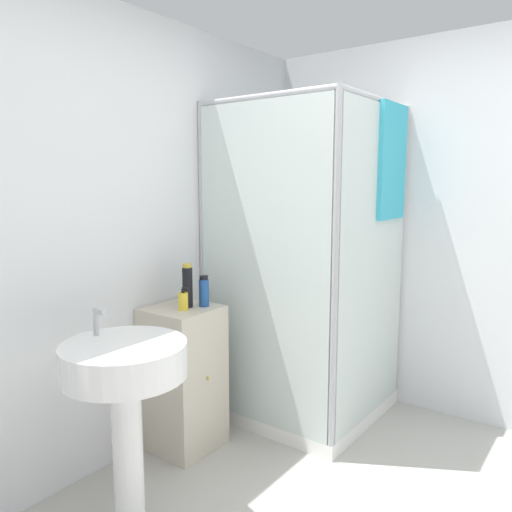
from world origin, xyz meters
The scene contains 7 objects.
wall_back centered at (0.00, 1.70, 1.25)m, with size 6.40×0.06×2.50m, color silver.
shower_enclosure centered at (1.12, 1.08, 0.55)m, with size 1.00×1.03×2.06m.
vanity_cabinet centered at (0.32, 1.48, 0.42)m, with size 0.38×0.40×0.85m.
sink centered at (-0.34, 1.17, 0.70)m, with size 0.55×0.55×1.00m.
soap_dispenser centered at (0.28, 1.43, 0.90)m, with size 0.06×0.06×0.13m.
shampoo_bottle_tall_black centered at (0.34, 1.45, 0.97)m, with size 0.06×0.06×0.25m.
shampoo_bottle_blue centered at (0.41, 1.39, 0.94)m, with size 0.06×0.06×0.18m.
Camera 1 is at (-1.68, -0.54, 1.56)m, focal length 35.00 mm.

